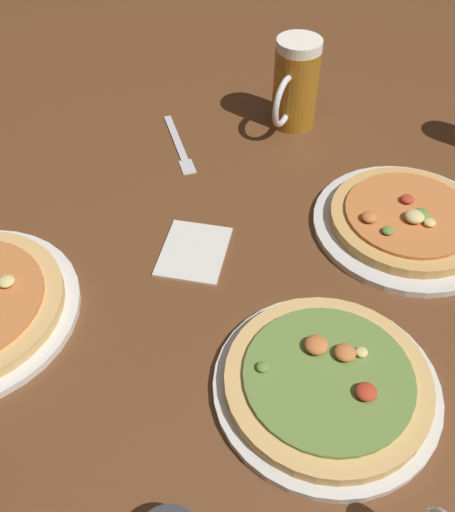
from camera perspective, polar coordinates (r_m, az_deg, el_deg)
name	(u,v)px	position (r m, az deg, el deg)	size (l,w,h in m)	color
ground_plane	(227,271)	(0.94, 0.00, -1.49)	(2.40, 2.40, 0.03)	brown
pizza_plate_far	(407,221)	(1.02, 17.21, 3.31)	(0.31, 0.31, 0.05)	silver
pizza_plate_side	(327,383)	(0.78, 9.76, -12.15)	(0.30, 0.30, 0.05)	silver
beer_mug_pale	(295,85)	(1.20, 6.63, 16.35)	(0.09, 0.15, 0.18)	#9E6619
napkin_folded	(194,250)	(0.94, -3.32, 0.55)	(0.10, 0.13, 0.01)	silver
fork_left	(179,145)	(1.18, -4.81, 10.84)	(0.11, 0.19, 0.01)	silver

